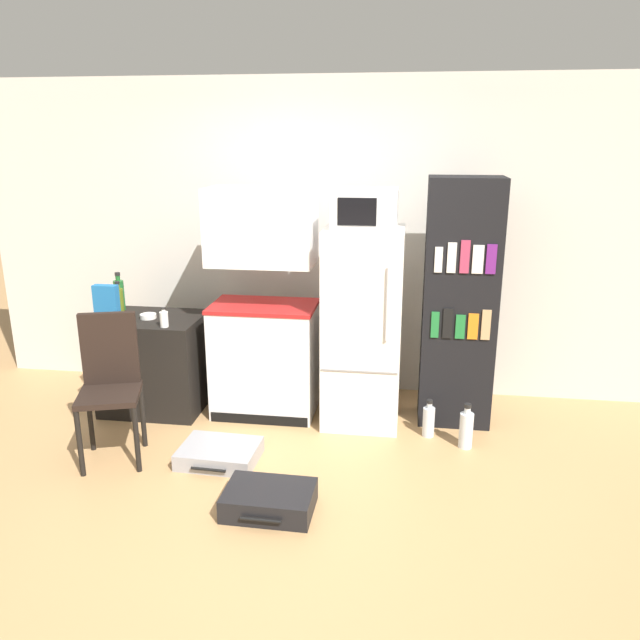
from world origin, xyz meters
TOP-DOWN VIEW (x-y plane):
  - ground_plane at (0.00, 0.00)m, footprint 24.00×24.00m
  - wall_back at (0.20, 2.00)m, footprint 6.40×0.10m
  - side_table at (-1.29, 1.29)m, footprint 0.80×0.62m
  - kitchen_hutch at (-0.37, 1.34)m, footprint 0.83×0.53m
  - refrigerator at (0.42, 1.30)m, footprint 0.59×0.62m
  - microwave at (0.42, 1.30)m, footprint 0.47×0.42m
  - bookshelf at (1.14, 1.41)m, footprint 0.55×0.40m
  - bottle_milk_white at (-1.08, 1.06)m, footprint 0.06×0.06m
  - bottle_olive_oil at (-1.57, 1.34)m, footprint 0.07×0.07m
  - bottle_green_tall at (-1.63, 1.48)m, footprint 0.08×0.08m
  - bowl at (-1.30, 1.26)m, footprint 0.13×0.13m
  - cereal_box at (-1.56, 1.10)m, footprint 0.19×0.07m
  - chair at (-1.26, 0.48)m, footprint 0.50×0.50m
  - suitcase_large_flat at (-0.03, -0.06)m, footprint 0.54×0.41m
  - suitcase_small_flat at (-0.51, 0.48)m, footprint 0.55×0.45m
  - water_bottle_front at (1.21, 0.93)m, footprint 0.10×0.10m
  - water_bottle_middle at (0.94, 1.07)m, footprint 0.09×0.09m

SIDE VIEW (x-z plane):
  - ground_plane at x=0.00m, z-range 0.00..0.00m
  - suitcase_small_flat at x=-0.51m, z-range 0.00..0.11m
  - suitcase_large_flat at x=-0.03m, z-range 0.00..0.14m
  - water_bottle_middle at x=0.94m, z-range -0.02..0.27m
  - water_bottle_front at x=1.21m, z-range -0.03..0.31m
  - side_table at x=-1.29m, z-range 0.00..0.78m
  - chair at x=-1.26m, z-range 0.09..1.11m
  - refrigerator at x=0.42m, z-range 0.00..1.53m
  - bowl at x=-1.30m, z-range 0.78..0.82m
  - kitchen_hutch at x=-0.37m, z-range -0.08..1.73m
  - bottle_milk_white at x=-1.08m, z-range 0.77..0.92m
  - bottle_olive_oil at x=-1.57m, z-range 0.76..1.03m
  - bottle_green_tall at x=-1.63m, z-range 0.75..1.07m
  - cereal_box at x=-1.56m, z-range 0.78..1.08m
  - bookshelf at x=1.14m, z-range 0.00..1.90m
  - wall_back at x=0.20m, z-range 0.00..2.66m
  - microwave at x=0.42m, z-range 1.53..1.82m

